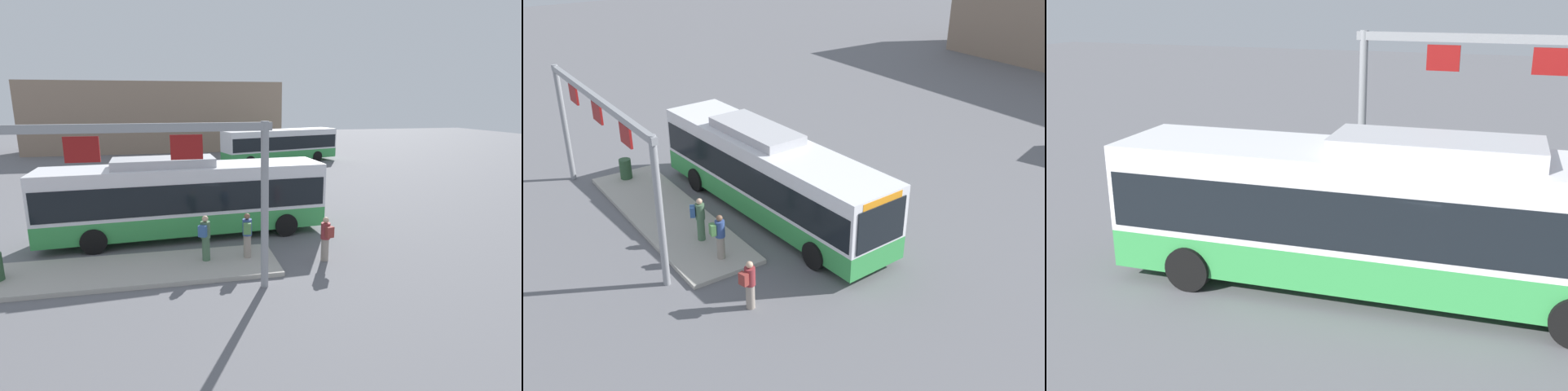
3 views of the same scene
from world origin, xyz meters
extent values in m
plane|color=slate|center=(0.00, 0.00, 0.00)|extent=(120.00, 120.00, 0.00)
cube|color=#B2ADA3|center=(-1.97, -3.55, 0.08)|extent=(10.00, 2.80, 0.16)
cube|color=green|center=(0.00, 0.00, 0.77)|extent=(11.94, 3.23, 0.85)
cube|color=white|center=(0.00, 0.00, 2.15)|extent=(11.94, 3.23, 1.90)
cube|color=black|center=(0.00, 0.00, 1.95)|extent=(11.70, 3.25, 1.20)
cube|color=black|center=(5.91, 0.37, 2.05)|extent=(0.17, 2.12, 1.50)
cube|color=#B7B7BC|center=(-0.88, -0.05, 3.28)|extent=(4.23, 2.00, 0.36)
cube|color=orange|center=(5.84, 0.36, 2.90)|extent=(0.23, 1.75, 0.28)
cylinder|color=black|center=(4.02, 1.45, 0.50)|extent=(1.02, 0.36, 1.00)
cylinder|color=black|center=(4.17, -0.94, 0.50)|extent=(1.02, 0.36, 1.00)
cylinder|color=black|center=(-3.77, 0.97, 0.50)|extent=(1.02, 0.36, 1.00)
cylinder|color=black|center=(-3.62, -1.43, 0.50)|extent=(1.02, 0.36, 1.00)
cylinder|color=gray|center=(4.84, -3.91, 0.42)|extent=(0.34, 0.34, 0.85)
cylinder|color=maroon|center=(4.84, -3.91, 1.15)|extent=(0.41, 0.41, 0.60)
sphere|color=tan|center=(4.84, -3.91, 1.56)|extent=(0.22, 0.22, 0.22)
cube|color=maroon|center=(4.90, -4.16, 1.18)|extent=(0.31, 0.24, 0.40)
cylinder|color=gray|center=(2.03, -3.37, 0.58)|extent=(0.32, 0.32, 0.85)
cylinder|color=#334C8C|center=(2.03, -3.37, 1.31)|extent=(0.39, 0.39, 0.60)
sphere|color=brown|center=(2.03, -3.37, 1.72)|extent=(0.22, 0.22, 0.22)
cube|color=#4C8447|center=(1.99, -3.63, 1.34)|extent=(0.31, 0.22, 0.40)
cylinder|color=#476B4C|center=(0.53, -3.35, 0.58)|extent=(0.38, 0.38, 0.85)
cylinder|color=#476B4C|center=(0.53, -3.35, 1.31)|extent=(0.46, 0.46, 0.60)
sphere|color=tan|center=(0.53, -3.35, 1.72)|extent=(0.22, 0.22, 0.22)
cube|color=#335993|center=(0.41, -3.59, 1.34)|extent=(0.33, 0.29, 0.40)
cylinder|color=gray|center=(-7.84, -5.51, 2.60)|extent=(0.24, 0.24, 5.20)
cylinder|color=gray|center=(2.20, -5.51, 2.60)|extent=(0.24, 0.24, 5.20)
cube|color=gray|center=(-2.82, -5.51, 5.05)|extent=(10.44, 0.20, 0.24)
cube|color=maroon|center=(-5.58, -5.51, 4.50)|extent=(0.90, 0.08, 0.70)
cube|color=maroon|center=(-2.82, -5.51, 4.50)|extent=(0.90, 0.08, 0.70)
cube|color=maroon|center=(-0.06, -5.51, 4.50)|extent=(0.90, 0.08, 0.70)
cylinder|color=#2D5133|center=(-6.22, -3.62, 0.61)|extent=(0.52, 0.52, 0.90)
camera|label=1|loc=(-0.33, -16.86, 5.78)|focal=27.33mm
camera|label=2|loc=(17.82, -11.56, 11.29)|focal=41.19mm
camera|label=3|loc=(-2.81, 12.09, 6.12)|focal=43.01mm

